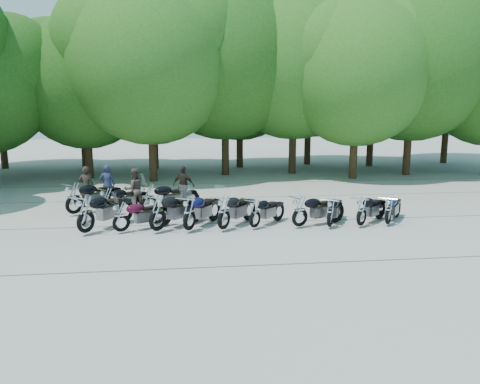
{
  "coord_description": "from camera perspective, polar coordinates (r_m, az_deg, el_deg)",
  "views": [
    {
      "loc": [
        -1.93,
        -14.38,
        4.07
      ],
      "look_at": [
        0.0,
        1.5,
        1.1
      ],
      "focal_mm": 35.0,
      "sensor_mm": 36.0,
      "label": 1
    }
  ],
  "objects": [
    {
      "name": "tree_7",
      "position": [
        29.37,
        20.33,
        14.42
      ],
      "size": [
        8.79,
        8.79,
        10.79
      ],
      "color": "#3A2614",
      "rests_on": "ground"
    },
    {
      "name": "tree_4",
      "position": [
        27.7,
        -1.86,
        15.83
      ],
      "size": [
        9.13,
        9.13,
        11.2
      ],
      "color": "#3A2614",
      "rests_on": "ground"
    },
    {
      "name": "tree_14",
      "position": [
        33.03,
        15.96,
        13.18
      ],
      "size": [
        8.02,
        8.02,
        9.84
      ],
      "color": "#3A2614",
      "rests_on": "ground"
    },
    {
      "name": "motorcycle_3",
      "position": [
        15.22,
        -6.21,
        -2.47
      ],
      "size": [
        1.85,
        2.38,
        1.33
      ],
      "primitive_type": null,
      "rotation": [
        0.0,
        0.0,
        2.59
      ],
      "color": "#0C0D38",
      "rests_on": "ground"
    },
    {
      "name": "motorcycle_2",
      "position": [
        15.27,
        -10.03,
        -2.37
      ],
      "size": [
        2.26,
        2.35,
        1.41
      ],
      "primitive_type": null,
      "rotation": [
        0.0,
        0.0,
        2.39
      ],
      "color": "black",
      "rests_on": "ground"
    },
    {
      "name": "ground",
      "position": [
        15.07,
        0.69,
        -5.15
      ],
      "size": [
        90.0,
        90.0,
        0.0
      ],
      "primitive_type": "plane",
      "color": "#9D968E",
      "rests_on": "ground"
    },
    {
      "name": "motorcycle_11",
      "position": [
        18.09,
        -15.88,
        -0.96
      ],
      "size": [
        2.03,
        1.84,
        1.19
      ],
      "primitive_type": null,
      "rotation": [
        0.0,
        0.0,
        2.26
      ],
      "color": "black",
      "rests_on": "ground"
    },
    {
      "name": "rider_3",
      "position": [
        20.14,
        -15.84,
        0.88
      ],
      "size": [
        0.61,
        0.4,
        1.68
      ],
      "primitive_type": "imported",
      "rotation": [
        0.0,
        0.0,
        3.14
      ],
      "color": "#232B49",
      "rests_on": "ground"
    },
    {
      "name": "motorcycle_9",
      "position": [
        16.75,
        17.67,
        -2.04
      ],
      "size": [
        1.7,
        1.99,
        1.14
      ],
      "primitive_type": null,
      "rotation": [
        0.0,
        0.0,
        2.5
      ],
      "color": "#0D203D",
      "rests_on": "ground"
    },
    {
      "name": "rider_0",
      "position": [
        19.8,
        -18.21,
        0.61
      ],
      "size": [
        0.66,
        0.48,
        1.69
      ],
      "primitive_type": "imported",
      "rotation": [
        0.0,
        0.0,
        3.02
      ],
      "color": "black",
      "rests_on": "ground"
    },
    {
      "name": "tree_10",
      "position": [
        32.03,
        -18.86,
        12.81
      ],
      "size": [
        7.78,
        7.78,
        9.55
      ],
      "color": "#3A2614",
      "rests_on": "ground"
    },
    {
      "name": "rider_2",
      "position": [
        19.49,
        -6.89,
        0.8
      ],
      "size": [
        1.02,
        0.75,
        1.61
      ],
      "primitive_type": "imported",
      "rotation": [
        0.0,
        0.0,
        2.71
      ],
      "color": "black",
      "rests_on": "ground"
    },
    {
      "name": "tree_13",
      "position": [
        33.06,
        8.44,
        13.82
      ],
      "size": [
        8.31,
        8.31,
        10.2
      ],
      "color": "#3A2614",
      "rests_on": "ground"
    },
    {
      "name": "rider_1",
      "position": [
        18.75,
        -12.77,
        0.34
      ],
      "size": [
        1.0,
        0.9,
        1.68
      ],
      "primitive_type": "imported",
      "rotation": [
        0.0,
        0.0,
        3.53
      ],
      "color": "#4E3F37",
      "rests_on": "ground"
    },
    {
      "name": "motorcycle_6",
      "position": [
        15.75,
        7.32,
        -2.22
      ],
      "size": [
        2.28,
        1.49,
        1.24
      ],
      "primitive_type": null,
      "rotation": [
        0.0,
        0.0,
        1.98
      ],
      "color": "black",
      "rests_on": "ground"
    },
    {
      "name": "motorcycle_0",
      "position": [
        15.6,
        -18.34,
        -2.44
      ],
      "size": [
        2.07,
        2.53,
        1.43
      ],
      "primitive_type": null,
      "rotation": [
        0.0,
        0.0,
        2.54
      ],
      "color": "black",
      "rests_on": "ground"
    },
    {
      "name": "motorcycle_4",
      "position": [
        15.27,
        -1.99,
        -2.39
      ],
      "size": [
        1.98,
        2.29,
        1.32
      ],
      "primitive_type": null,
      "rotation": [
        0.0,
        0.0,
        2.49
      ],
      "color": "black",
      "rests_on": "ground"
    },
    {
      "name": "motorcycle_1",
      "position": [
        15.49,
        -14.31,
        -2.84
      ],
      "size": [
        2.1,
        1.55,
        1.16
      ],
      "primitive_type": null,
      "rotation": [
        0.0,
        0.0,
        2.08
      ],
      "color": "#3F081D",
      "rests_on": "ground"
    },
    {
      "name": "tree_11",
      "position": [
        30.9,
        -10.6,
        12.99
      ],
      "size": [
        7.56,
        7.56,
        9.28
      ],
      "color": "#3A2614",
      "rests_on": "ground"
    },
    {
      "name": "tree_3",
      "position": [
        25.77,
        -10.95,
        15.34
      ],
      "size": [
        8.7,
        8.7,
        10.67
      ],
      "color": "#3A2614",
      "rests_on": "ground"
    },
    {
      "name": "tree_5",
      "position": [
        28.46,
        6.63,
        15.5
      ],
      "size": [
        9.04,
        9.04,
        11.1
      ],
      "color": "#3A2614",
      "rests_on": "ground"
    },
    {
      "name": "motorcycle_12",
      "position": [
        17.84,
        -11.06,
        -0.66
      ],
      "size": [
        2.47,
        1.64,
        1.35
      ],
      "primitive_type": null,
      "rotation": [
        0.0,
        0.0,
        2.0
      ],
      "color": "black",
      "rests_on": "ground"
    },
    {
      "name": "motorcycle_8",
      "position": [
        16.28,
        14.62,
        -2.16
      ],
      "size": [
        1.97,
        1.9,
        1.19
      ],
      "primitive_type": null,
      "rotation": [
        0.0,
        0.0,
        2.32
      ],
      "color": "black",
      "rests_on": "ground"
    },
    {
      "name": "tree_6",
      "position": [
        26.98,
        14.08,
        13.92
      ],
      "size": [
        8.0,
        8.0,
        9.82
      ],
      "color": "#3A2614",
      "rests_on": "ground"
    },
    {
      "name": "tree_15",
      "position": [
        36.59,
        24.34,
        14.25
      ],
      "size": [
        9.67,
        9.67,
        11.86
      ],
      "color": "#3A2614",
      "rests_on": "ground"
    },
    {
      "name": "motorcycle_10",
      "position": [
        18.47,
        -19.61,
        -0.61
      ],
      "size": [
        2.33,
        2.24,
        1.4
      ],
      "primitive_type": null,
      "rotation": [
        0.0,
        0.0,
        2.32
      ],
      "color": "black",
      "rests_on": "ground"
    },
    {
      "name": "motorcycle_7",
      "position": [
        15.9,
        10.96,
        -2.35
      ],
      "size": [
        1.55,
        2.11,
        1.16
      ],
      "primitive_type": null,
      "rotation": [
        0.0,
        0.0,
        2.64
      ],
      "color": "black",
      "rests_on": "ground"
    },
    {
      "name": "tree_12",
      "position": [
        31.12,
        -0.04,
        13.57
      ],
      "size": [
        7.88,
        7.88,
        9.67
      ],
      "color": "#3A2614",
      "rests_on": "ground"
    },
    {
      "name": "tree_2",
      "position": [
        27.77,
        -18.43,
        12.56
      ],
      "size": [
        7.31,
        7.31,
        8.97
      ],
      "color": "#3A2614",
      "rests_on": "ground"
    },
    {
      "name": "motorcycle_5",
      "position": [
        15.53,
        1.83,
        -2.5
      ],
      "size": [
        1.85,
        1.9,
        1.15
      ],
      "primitive_type": null,
      "rotation": [
        0.0,
        0.0,
        2.38
      ],
      "color": "black",
      "rests_on": "ground"
    }
  ]
}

